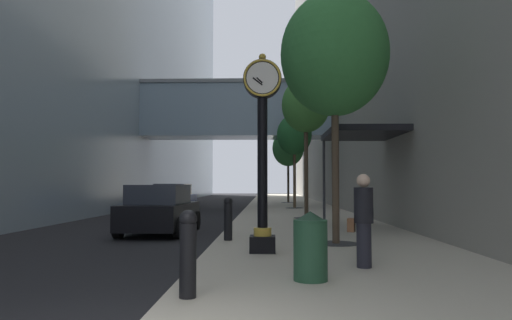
% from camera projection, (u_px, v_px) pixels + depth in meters
% --- Properties ---
extents(ground_plane, '(110.00, 110.00, 0.00)m').
position_uv_depth(ground_plane, '(246.00, 209.00, 30.91)').
color(ground_plane, black).
rests_on(ground_plane, ground).
extents(sidewalk_right, '(5.81, 80.00, 0.14)m').
position_uv_depth(sidewalk_right, '(289.00, 206.00, 33.84)').
color(sidewalk_right, '#BCB29E').
rests_on(sidewalk_right, ground).
extents(street_clock, '(0.84, 0.55, 4.34)m').
position_uv_depth(street_clock, '(262.00, 142.00, 10.45)').
color(street_clock, black).
rests_on(street_clock, sidewalk_right).
extents(bollard_nearest, '(0.23, 0.23, 1.13)m').
position_uv_depth(bollard_nearest, '(188.00, 252.00, 6.21)').
color(bollard_nearest, black).
rests_on(bollard_nearest, sidewalk_right).
extents(bollard_third, '(0.23, 0.23, 1.13)m').
position_uv_depth(bollard_third, '(228.00, 218.00, 12.57)').
color(bollard_third, black).
rests_on(bollard_third, sidewalk_right).
extents(street_tree_near, '(2.70, 2.70, 6.27)m').
position_uv_depth(street_tree_near, '(334.00, 55.00, 12.02)').
color(street_tree_near, '#333335').
rests_on(street_tree_near, sidewalk_right).
extents(street_tree_mid_near, '(2.10, 2.10, 6.15)m').
position_uv_depth(street_tree_mid_near, '(306.00, 106.00, 20.97)').
color(street_tree_mid_near, '#333335').
rests_on(street_tree_mid_near, sidewalk_right).
extents(street_tree_mid_far, '(2.18, 2.18, 5.81)m').
position_uv_depth(street_tree_mid_far, '(294.00, 135.00, 29.89)').
color(street_tree_mid_far, '#333335').
rests_on(street_tree_mid_far, sidewalk_right).
extents(street_tree_far, '(2.55, 2.55, 5.87)m').
position_uv_depth(street_tree_far, '(288.00, 148.00, 38.82)').
color(street_tree_far, '#333335').
rests_on(street_tree_far, sidewalk_right).
extents(trash_bin, '(0.53, 0.53, 1.05)m').
position_uv_depth(trash_bin, '(310.00, 245.00, 7.32)').
color(trash_bin, '#234C33').
rests_on(trash_bin, sidewalk_right).
extents(pedestrian_walking, '(0.51, 0.43, 1.65)m').
position_uv_depth(pedestrian_walking, '(363.00, 218.00, 8.47)').
color(pedestrian_walking, '#23232D').
rests_on(pedestrian_walking, sidewalk_right).
extents(storefront_awning, '(2.40, 3.60, 3.30)m').
position_uv_depth(storefront_awning, '(361.00, 135.00, 16.33)').
color(storefront_awning, black).
rests_on(storefront_awning, sidewalk_right).
extents(car_blue_near, '(2.15, 4.52, 1.64)m').
position_uv_depth(car_blue_near, '(174.00, 199.00, 26.96)').
color(car_blue_near, navy).
rests_on(car_blue_near, ground).
extents(car_black_mid, '(2.12, 4.37, 1.59)m').
position_uv_depth(car_black_mid, '(160.00, 210.00, 15.59)').
color(car_black_mid, black).
rests_on(car_black_mid, ground).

